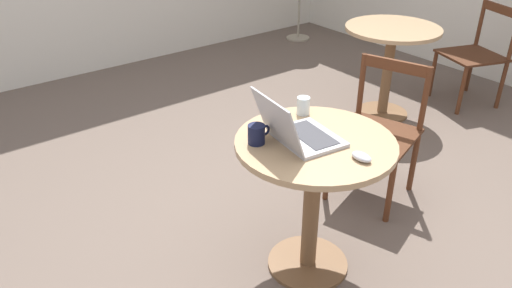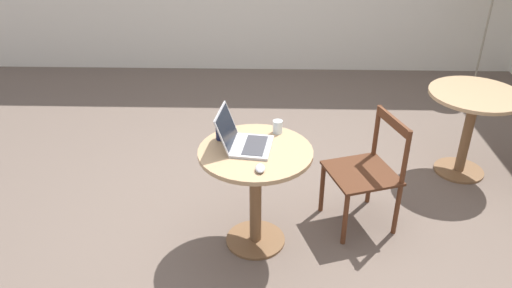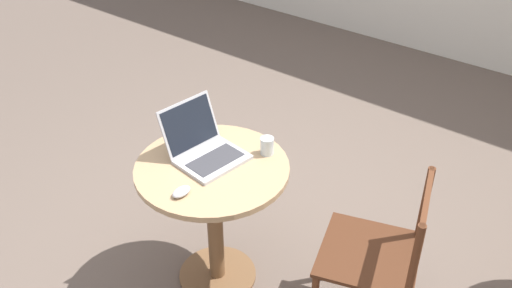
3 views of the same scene
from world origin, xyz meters
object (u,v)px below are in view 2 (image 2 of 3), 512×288
at_px(chair_near_right, 367,172).
at_px(cafe_table_mid, 472,114).
at_px(mug, 222,133).
at_px(cafe_table_near, 255,174).
at_px(mouse, 260,168).
at_px(drinking_glass, 278,127).
at_px(laptop, 244,140).

bearing_deg(chair_near_right, cafe_table_mid, 36.54).
bearing_deg(chair_near_right, mug, -173.75).
xyz_separation_m(cafe_table_near, mouse, (0.04, -0.25, 0.20)).
distance_m(cafe_table_near, mug, 0.36).
relative_size(cafe_table_mid, mug, 6.46).
relative_size(mouse, drinking_glass, 1.10).
bearing_deg(mug, chair_near_right, 6.25).
relative_size(laptop, mug, 3.22).
xyz_separation_m(cafe_table_mid, laptop, (-1.86, -0.95, 0.24)).
height_order(laptop, mouse, laptop).
distance_m(chair_near_right, drinking_glass, 0.75).
height_order(cafe_table_near, laptop, laptop).
distance_m(mug, drinking_glass, 0.39).
bearing_deg(chair_near_right, mouse, -146.43).
bearing_deg(cafe_table_mid, laptop, -153.01).
bearing_deg(drinking_glass, cafe_table_mid, 24.28).
bearing_deg(laptop, cafe_table_near, -27.19).
height_order(cafe_table_near, mug, mug).
xyz_separation_m(chair_near_right, mug, (-1.03, -0.11, 0.37)).
bearing_deg(mouse, mug, 123.85).
bearing_deg(mouse, cafe_table_near, 98.25).
relative_size(chair_near_right, mouse, 8.54).
distance_m(cafe_table_near, laptop, 0.26).
bearing_deg(laptop, mouse, -68.43).
xyz_separation_m(cafe_table_near, drinking_glass, (0.15, 0.25, 0.23)).
height_order(laptop, drinking_glass, laptop).
distance_m(cafe_table_mid, mug, 2.19).
relative_size(chair_near_right, drinking_glass, 9.43).
distance_m(cafe_table_near, mouse, 0.32).
bearing_deg(mug, mouse, -56.15).
xyz_separation_m(cafe_table_near, mug, (-0.23, 0.15, 0.23)).
bearing_deg(chair_near_right, drinking_glass, -178.92).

